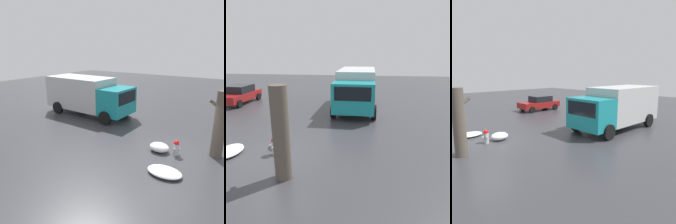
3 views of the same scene
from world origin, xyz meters
The scene contains 7 objects.
ground_plane centered at (0.00, 0.00, 0.00)m, with size 60.00×60.00×0.00m, color #38383D.
fire_hydrant centered at (0.00, 0.00, 0.39)m, with size 0.37×0.47×0.75m.
tree_trunk centered at (-1.57, -0.96, 1.56)m, with size 0.83×0.54×3.09m.
delivery_truck centered at (7.84, -2.92, 1.53)m, with size 6.82×2.89×2.78m.
parked_car centered at (8.34, 6.43, 0.73)m, with size 4.05×2.13×1.43m.
snow_pile_by_hydrant centered at (-0.17, 1.88, 0.11)m, with size 1.40×0.95×0.23m.
snow_pile_curbside centered at (0.80, 0.07, 0.22)m, with size 0.95×0.77×0.43m.
Camera 3 is at (-4.62, -10.98, 3.74)m, focal length 35.00 mm.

